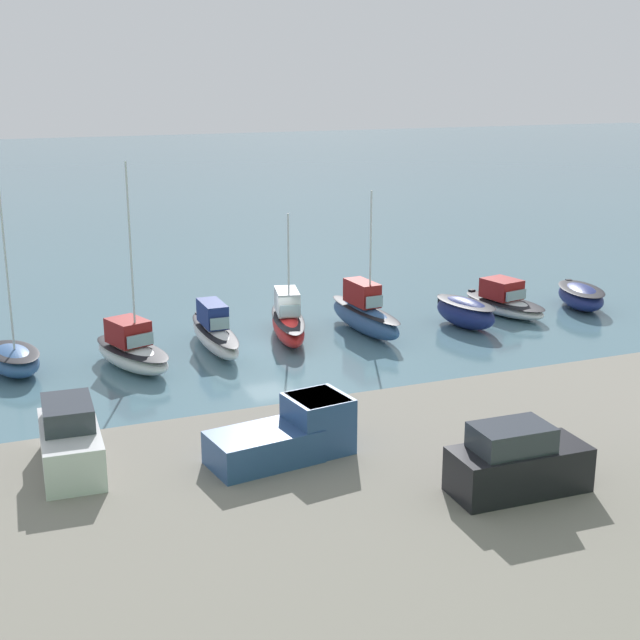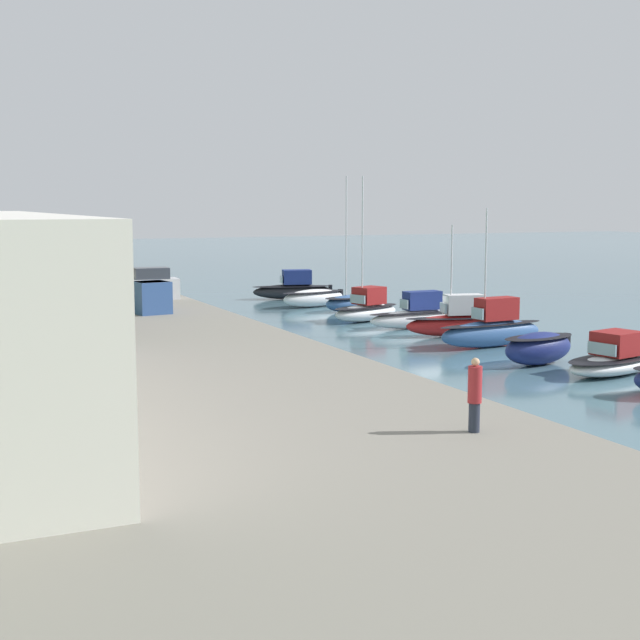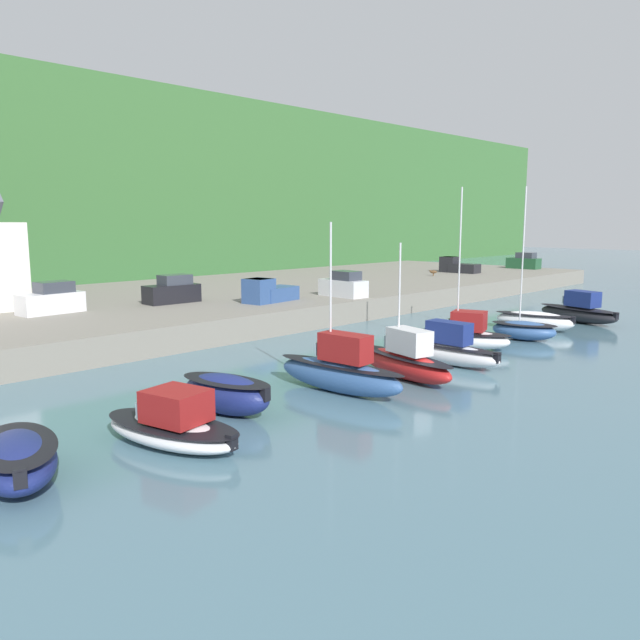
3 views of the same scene
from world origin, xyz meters
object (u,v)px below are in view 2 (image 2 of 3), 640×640
at_px(parked_car_0, 22,256).
at_px(moored_boat_6, 367,309).
at_px(moored_boat_5, 418,315).
at_px(moored_boat_8, 314,298).
at_px(parked_car_3, 85,334).
at_px(moored_boat_9, 294,289).
at_px(moored_boat_2, 539,348).
at_px(moored_boat_4, 459,321).
at_px(parked_car_2, 76,310).
at_px(parked_car_1, 148,286).
at_px(pickup_truck_0, 145,298).
at_px(moored_boat_1, 614,359).
at_px(pickup_truck_1, 2,264).
at_px(moored_boat_7, 349,302).
at_px(dog_on_quay, 18,273).
at_px(person_on_quay, 475,394).
at_px(moored_boat_3, 492,329).

bearing_deg(parked_car_0, moored_boat_6, -158.28).
bearing_deg(moored_boat_5, moored_boat_6, 18.13).
height_order(moored_boat_8, parked_car_3, parked_car_3).
bearing_deg(moored_boat_9, parked_car_3, 158.60).
bearing_deg(moored_boat_2, moored_boat_4, -19.95).
distance_m(moored_boat_9, parked_car_2, 32.02).
xyz_separation_m(parked_car_0, parked_car_1, (-40.02, -3.86, 0.00)).
bearing_deg(moored_boat_5, pickup_truck_0, 83.07).
bearing_deg(moored_boat_9, moored_boat_1, -164.34).
xyz_separation_m(moored_boat_6, parked_car_0, (44.51, 18.24, 1.76)).
bearing_deg(moored_boat_5, pickup_truck_1, 31.44).
height_order(moored_boat_8, parked_car_2, parked_car_2).
xyz_separation_m(moored_boat_5, parked_car_2, (-3.20, 22.56, 1.76)).
xyz_separation_m(moored_boat_4, moored_boat_6, (8.76, 1.89, -0.08)).
xyz_separation_m(moored_boat_2, moored_boat_7, (24.13, -1.16, -0.17)).
bearing_deg(moored_boat_2, dog_on_quay, 14.44).
relative_size(moored_boat_1, moored_boat_8, 1.06).
distance_m(moored_boat_8, moored_boat_9, 6.06).
bearing_deg(moored_boat_1, pickup_truck_0, 29.77).
distance_m(moored_boat_6, pickup_truck_1, 39.12).
distance_m(moored_boat_2, moored_boat_8, 28.17).
bearing_deg(person_on_quay, moored_boat_7, -21.55).
bearing_deg(moored_boat_6, moored_boat_5, 179.05).
height_order(moored_boat_3, pickup_truck_0, moored_boat_3).
xyz_separation_m(moored_boat_2, parked_car_1, (23.23, 14.51, 1.76)).
bearing_deg(parked_car_1, moored_boat_1, -146.17).
distance_m(moored_boat_7, person_on_quay, 42.69).
relative_size(moored_boat_5, parked_car_3, 1.65).
distance_m(moored_boat_3, parked_car_0, 60.81).
height_order(moored_boat_7, person_on_quay, moored_boat_7).
height_order(pickup_truck_0, dog_on_quay, pickup_truck_0).
xyz_separation_m(moored_boat_7, person_on_quay, (-39.65, 15.66, 2.11)).
xyz_separation_m(moored_boat_5, pickup_truck_0, (2.19, 17.65, 1.66)).
bearing_deg(pickup_truck_0, parked_car_1, -112.94).
distance_m(person_on_quay, dog_on_quay, 61.19).
relative_size(moored_boat_7, moored_boat_9, 1.40).
bearing_deg(parked_car_1, person_on_quay, -177.17).
distance_m(moored_boat_5, pickup_truck_0, 17.86).
bearing_deg(pickup_truck_0, moored_boat_1, 123.64).
height_order(moored_boat_1, dog_on_quay, dog_on_quay).
bearing_deg(parked_car_3, moored_boat_8, -135.64).
bearing_deg(person_on_quay, moored_boat_3, -36.45).
height_order(parked_car_3, pickup_truck_0, parked_car_3).
bearing_deg(moored_boat_5, moored_boat_3, 179.06).
relative_size(moored_boat_8, parked_car_3, 1.38).
distance_m(moored_boat_8, pickup_truck_0, 20.21).
distance_m(parked_car_1, pickup_truck_1, 29.14).
xyz_separation_m(moored_boat_5, pickup_truck_1, (37.36, 22.73, 1.66)).
distance_m(moored_boat_7, parked_car_1, 15.82).
relative_size(moored_boat_5, parked_car_0, 1.70).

